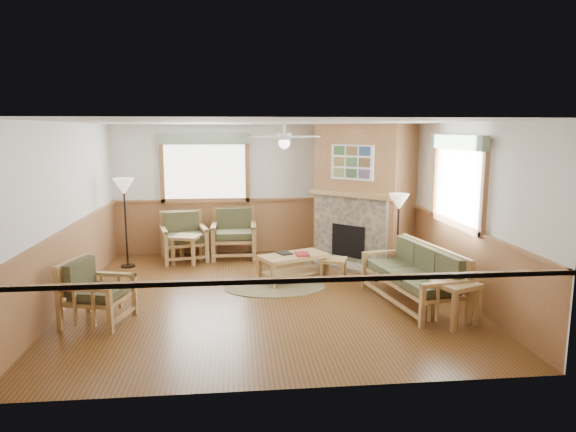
{
  "coord_description": "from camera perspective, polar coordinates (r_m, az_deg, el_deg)",
  "views": [
    {
      "loc": [
        -0.46,
        -7.79,
        2.58
      ],
      "look_at": [
        0.4,
        0.7,
        1.15
      ],
      "focal_mm": 32.0,
      "sensor_mm": 36.0,
      "label": 1
    }
  ],
  "objects": [
    {
      "name": "floor_lamp_left",
      "position": [
        10.15,
        -17.59,
        -0.73
      ],
      "size": [
        0.44,
        0.44,
        1.71
      ],
      "primitive_type": null,
      "rotation": [
        0.0,
        0.0,
        0.13
      ],
      "color": "black",
      "rests_on": "floor"
    },
    {
      "name": "braided_rug",
      "position": [
        8.61,
        -1.46,
        -7.89
      ],
      "size": [
        1.83,
        1.83,
        0.01
      ],
      "primitive_type": "cylinder",
      "rotation": [
        0.0,
        0.0,
        0.1
      ],
      "color": "brown",
      "rests_on": "floor"
    },
    {
      "name": "end_table_sofa",
      "position": [
        7.33,
        18.03,
        -9.18
      ],
      "size": [
        0.67,
        0.65,
        0.58
      ],
      "primitive_type": null,
      "rotation": [
        0.0,
        0.0,
        0.38
      ],
      "color": "#AD8751",
      "rests_on": "floor"
    },
    {
      "name": "armchair_back_right",
      "position": [
        10.55,
        -6.03,
        -1.95
      ],
      "size": [
        0.89,
        0.89,
        0.99
      ],
      "primitive_type": null,
      "rotation": [
        0.0,
        0.0,
        -0.01
      ],
      "color": "#AD8751",
      "rests_on": "floor"
    },
    {
      "name": "book_red",
      "position": [
        8.84,
        1.61,
        -4.16
      ],
      "size": [
        0.23,
        0.31,
        0.03
      ],
      "primitive_type": "cube",
      "rotation": [
        0.0,
        0.0,
        0.05
      ],
      "color": "maroon",
      "rests_on": "coffee_table"
    },
    {
      "name": "ceiling",
      "position": [
        7.8,
        -2.44,
        10.39
      ],
      "size": [
        6.0,
        6.0,
        0.01
      ],
      "primitive_type": "cube",
      "color": "white",
      "rests_on": "floor"
    },
    {
      "name": "window_right",
      "position": [
        8.32,
        18.7,
        8.68
      ],
      "size": [
        0.16,
        1.9,
        1.5
      ],
      "primitive_type": null,
      "color": "white",
      "rests_on": "wall_right"
    },
    {
      "name": "footstool",
      "position": [
        9.07,
        5.05,
        -5.84
      ],
      "size": [
        0.55,
        0.55,
        0.37
      ],
      "primitive_type": null,
      "rotation": [
        0.0,
        0.0,
        -0.37
      ],
      "color": "#AD8751",
      "rests_on": "floor"
    },
    {
      "name": "end_table_chairs",
      "position": [
        10.24,
        -11.14,
        -3.66
      ],
      "size": [
        0.62,
        0.61,
        0.56
      ],
      "primitive_type": null,
      "rotation": [
        0.0,
        0.0,
        -0.33
      ],
      "color": "#AD8751",
      "rests_on": "floor"
    },
    {
      "name": "floor",
      "position": [
        8.22,
        -2.31,
        -8.83
      ],
      "size": [
        6.0,
        6.0,
        0.01
      ],
      "primitive_type": "cube",
      "color": "brown",
      "rests_on": "ground"
    },
    {
      "name": "book_dark",
      "position": [
        8.92,
        -0.41,
        -4.06
      ],
      "size": [
        0.29,
        0.33,
        0.03
      ],
      "primitive_type": "cube",
      "rotation": [
        0.0,
        0.0,
        0.43
      ],
      "color": "black",
      "rests_on": "coffee_table"
    },
    {
      "name": "armchair_left",
      "position": [
        7.44,
        -20.38,
        -7.88
      ],
      "size": [
        0.94,
        0.94,
        0.86
      ],
      "primitive_type": null,
      "rotation": [
        0.0,
        0.0,
        1.31
      ],
      "color": "#AD8751",
      "rests_on": "floor"
    },
    {
      "name": "wall_back",
      "position": [
        10.87,
        -3.33,
        3.0
      ],
      "size": [
        6.0,
        0.02,
        2.7
      ],
      "primitive_type": "cube",
      "color": "white",
      "rests_on": "floor"
    },
    {
      "name": "wall_front",
      "position": [
        4.96,
        -0.27,
        -4.83
      ],
      "size": [
        6.0,
        0.02,
        2.7
      ],
      "primitive_type": "cube",
      "color": "white",
      "rests_on": "floor"
    },
    {
      "name": "wall_right",
      "position": [
        8.61,
        17.98,
        0.84
      ],
      "size": [
        0.02,
        6.0,
        2.7
      ],
      "primitive_type": "cube",
      "color": "white",
      "rests_on": "floor"
    },
    {
      "name": "floor_lamp_right",
      "position": [
        9.04,
        12.09,
        -2.3
      ],
      "size": [
        0.44,
        0.44,
        1.52
      ],
      "primitive_type": null,
      "rotation": [
        0.0,
        0.0,
        -0.3
      ],
      "color": "black",
      "rests_on": "floor"
    },
    {
      "name": "wall_left",
      "position": [
        8.28,
        -23.57,
        0.17
      ],
      "size": [
        0.02,
        6.0,
        2.7
      ],
      "primitive_type": "cube",
      "color": "white",
      "rests_on": "floor"
    },
    {
      "name": "wainscot",
      "position": [
        8.06,
        -2.33,
        -5.08
      ],
      "size": [
        6.0,
        6.0,
        1.1
      ],
      "primitive_type": null,
      "color": "#96653D",
      "rests_on": "floor"
    },
    {
      "name": "fireplace",
      "position": [
        10.23,
        8.47,
        2.5
      ],
      "size": [
        3.11,
        3.11,
        2.7
      ],
      "primitive_type": null,
      "rotation": [
        0.0,
        0.0,
        -0.79
      ],
      "color": "#96653D",
      "rests_on": "floor"
    },
    {
      "name": "coffee_table",
      "position": [
        8.93,
        0.6,
        -5.73
      ],
      "size": [
        1.29,
        1.01,
        0.46
      ],
      "primitive_type": null,
      "rotation": [
        0.0,
        0.0,
        0.43
      ],
      "color": "#AD8751",
      "rests_on": "floor"
    },
    {
      "name": "ceiling_fan",
      "position": [
        8.12,
        -0.42,
        10.08
      ],
      "size": [
        1.59,
        1.59,
        0.36
      ],
      "primitive_type": null,
      "rotation": [
        0.0,
        0.0,
        0.35
      ],
      "color": "white",
      "rests_on": "ceiling"
    },
    {
      "name": "sofa",
      "position": [
        7.92,
        13.59,
        -6.45
      ],
      "size": [
        2.01,
        1.1,
        0.87
      ],
      "primitive_type": null,
      "rotation": [
        0.0,
        0.0,
        -1.39
      ],
      "color": "#AD8751",
      "rests_on": "floor"
    },
    {
      "name": "armchair_back_left",
      "position": [
        10.47,
        -11.49,
        -2.26
      ],
      "size": [
        1.02,
        1.02,
        0.96
      ],
      "primitive_type": null,
      "rotation": [
        0.0,
        0.0,
        0.23
      ],
      "color": "#AD8751",
      "rests_on": "floor"
    },
    {
      "name": "window_back",
      "position": [
        10.77,
        -9.32,
        9.13
      ],
      "size": [
        1.9,
        0.16,
        1.5
      ],
      "primitive_type": null,
      "color": "white",
      "rests_on": "wall_back"
    }
  ]
}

